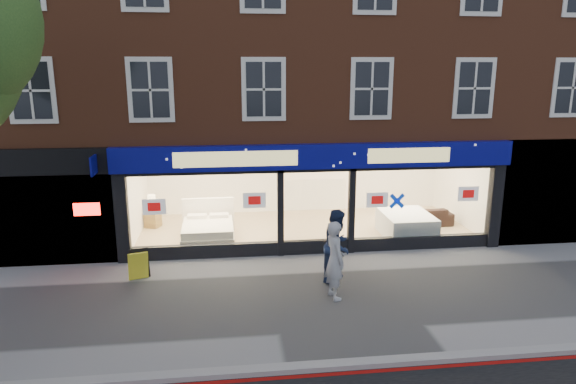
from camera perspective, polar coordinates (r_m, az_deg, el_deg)
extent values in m
plane|color=gray|center=(12.64, 5.52, -11.61)|extent=(120.00, 120.00, 0.00)
cube|color=#8C0A07|center=(10.01, 9.50, -19.07)|extent=(60.00, 0.10, 0.01)
cube|color=gray|center=(10.14, 9.18, -18.22)|extent=(60.00, 0.25, 0.12)
cube|color=tan|center=(17.42, 1.85, -4.12)|extent=(11.00, 4.50, 0.10)
cube|color=brown|center=(18.36, 1.15, 17.67)|extent=(19.00, 8.00, 6.70)
cube|color=#070972|center=(14.45, 3.36, 3.98)|extent=(11.40, 0.28, 0.70)
cube|color=black|center=(15.35, 3.08, -6.06)|extent=(11.00, 0.18, 0.40)
cube|color=black|center=(15.06, -17.95, -2.73)|extent=(0.35, 0.30, 2.60)
cube|color=black|center=(16.82, 21.95, -1.37)|extent=(0.35, 0.30, 2.60)
cube|color=white|center=(14.69, -9.39, -2.02)|extent=(4.20, 0.02, 2.10)
cube|color=white|center=(15.78, 14.90, -1.21)|extent=(4.20, 0.02, 2.10)
cube|color=white|center=(15.21, 3.02, -2.48)|extent=(1.80, 0.02, 2.10)
cube|color=silver|center=(19.25, 0.87, 1.47)|extent=(11.00, 0.20, 2.60)
cube|color=#FFEAC6|center=(16.82, 1.92, 4.17)|extent=(11.00, 4.50, 0.12)
cube|color=black|center=(15.75, -25.39, -1.37)|extent=(3.80, 0.60, 3.30)
cube|color=#FF140C|center=(15.09, -21.46, -1.80)|extent=(0.70, 0.04, 0.35)
cube|color=black|center=(17.90, 27.45, 0.10)|extent=(4.00, 0.40, 3.30)
cube|color=white|center=(16.24, -8.86, -4.84)|extent=(1.62, 1.90, 0.33)
cube|color=white|center=(16.16, -8.90, -3.89)|extent=(1.55, 1.82, 0.24)
cube|color=white|center=(17.08, -8.84, -2.50)|extent=(1.68, 0.14, 1.13)
cube|color=white|center=(16.77, -10.07, -2.66)|extent=(0.61, 0.31, 0.11)
cube|color=white|center=(16.75, -7.67, -2.59)|extent=(0.61, 0.31, 0.11)
cube|color=brown|center=(18.00, -14.78, -2.91)|extent=(0.58, 0.58, 0.55)
cube|color=silver|center=(16.96, 12.94, -4.36)|extent=(1.50, 1.89, 0.25)
cube|color=silver|center=(16.89, 12.99, -3.56)|extent=(1.50, 1.89, 0.25)
cube|color=silver|center=(16.82, 13.03, -2.75)|extent=(1.50, 1.89, 0.25)
imported|color=black|center=(18.18, 14.53, -2.63)|extent=(2.15, 0.97, 0.61)
cube|color=yellow|center=(14.01, -16.24, -7.76)|extent=(0.59, 0.47, 0.79)
imported|color=#A4A5AB|center=(12.28, 5.22, -7.52)|extent=(0.60, 0.78, 1.91)
imported|color=#192648|center=(13.26, 5.54, -5.93)|extent=(1.12, 1.17, 1.90)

